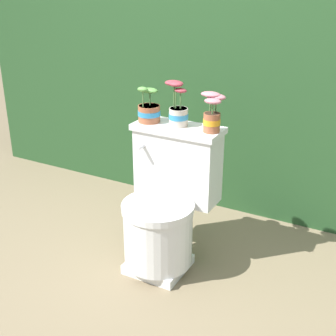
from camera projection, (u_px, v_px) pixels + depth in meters
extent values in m
plane|color=#75664C|center=(158.00, 264.00, 2.53)|extent=(12.00, 12.00, 0.00)
cube|color=#234723|center=(242.00, 78.00, 3.17)|extent=(3.71, 0.79, 1.57)
cube|color=silver|center=(158.00, 264.00, 2.49)|extent=(0.29, 0.28, 0.05)
cylinder|color=silver|center=(158.00, 236.00, 2.42)|extent=(0.36, 0.36, 0.30)
cylinder|color=silver|center=(158.00, 207.00, 2.35)|extent=(0.37, 0.37, 0.04)
cube|color=silver|center=(178.00, 165.00, 2.47)|extent=(0.44, 0.18, 0.38)
cube|color=silver|center=(178.00, 129.00, 2.39)|extent=(0.47, 0.20, 0.03)
cylinder|color=silver|center=(141.00, 147.00, 2.39)|extent=(0.02, 0.05, 0.02)
cylinder|color=#9E5638|center=(149.00, 114.00, 2.43)|extent=(0.11, 0.11, 0.09)
cylinder|color=#2D84BC|center=(149.00, 113.00, 2.42)|extent=(0.12, 0.12, 0.03)
cylinder|color=#332319|center=(149.00, 107.00, 2.41)|extent=(0.11, 0.11, 0.01)
cylinder|color=#4C753D|center=(143.00, 99.00, 2.37)|extent=(0.01, 0.01, 0.08)
ellipsoid|color=#569342|center=(143.00, 89.00, 2.35)|extent=(0.06, 0.04, 0.03)
cylinder|color=#4C753D|center=(150.00, 98.00, 2.41)|extent=(0.01, 0.01, 0.07)
ellipsoid|color=#569342|center=(150.00, 91.00, 2.39)|extent=(0.09, 0.06, 0.03)
cylinder|color=beige|center=(179.00, 117.00, 2.37)|extent=(0.10, 0.10, 0.09)
cylinder|color=#2D84BC|center=(179.00, 116.00, 2.36)|extent=(0.10, 0.10, 0.03)
cylinder|color=#332319|center=(179.00, 109.00, 2.35)|extent=(0.09, 0.09, 0.01)
cylinder|color=#4C753D|center=(181.00, 100.00, 2.33)|extent=(0.01, 0.01, 0.09)
ellipsoid|color=#93333D|center=(181.00, 90.00, 2.31)|extent=(0.06, 0.04, 0.02)
cylinder|color=#4C753D|center=(176.00, 97.00, 2.33)|extent=(0.01, 0.01, 0.11)
ellipsoid|color=#93333D|center=(176.00, 84.00, 2.30)|extent=(0.07, 0.05, 0.03)
cylinder|color=#4C753D|center=(174.00, 96.00, 2.35)|extent=(0.01, 0.01, 0.11)
ellipsoid|color=#93333D|center=(174.00, 83.00, 2.32)|extent=(0.10, 0.07, 0.03)
cylinder|color=#9E5638|center=(212.00, 123.00, 2.27)|extent=(0.08, 0.08, 0.09)
cylinder|color=orange|center=(212.00, 122.00, 2.27)|extent=(0.08, 0.08, 0.03)
cylinder|color=#332319|center=(212.00, 114.00, 2.26)|extent=(0.08, 0.08, 0.01)
cylinder|color=#4C753D|center=(210.00, 104.00, 2.27)|extent=(0.01, 0.01, 0.08)
ellipsoid|color=#B26B75|center=(211.00, 94.00, 2.25)|extent=(0.10, 0.07, 0.03)
cylinder|color=#4C753D|center=(216.00, 105.00, 2.27)|extent=(0.01, 0.01, 0.06)
ellipsoid|color=#B26B75|center=(216.00, 97.00, 2.25)|extent=(0.10, 0.07, 0.03)
cylinder|color=#4C753D|center=(212.00, 108.00, 2.23)|extent=(0.01, 0.01, 0.05)
ellipsoid|color=#B26B75|center=(213.00, 101.00, 2.22)|extent=(0.08, 0.06, 0.03)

